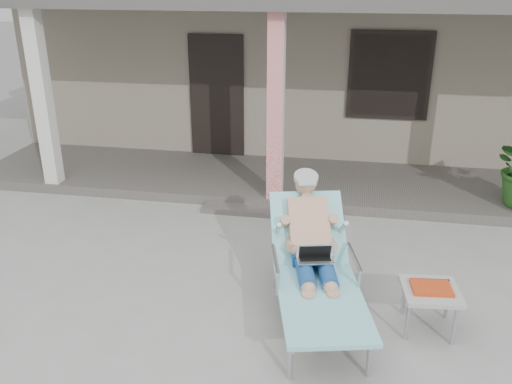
# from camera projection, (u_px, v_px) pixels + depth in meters

# --- Properties ---
(ground) EXTENTS (60.00, 60.00, 0.00)m
(ground) POSITION_uv_depth(u_px,v_px,m) (246.00, 282.00, 6.06)
(ground) COLOR #9E9E99
(ground) RESTS_ON ground
(house) EXTENTS (10.40, 5.40, 3.30)m
(house) POSITION_uv_depth(u_px,v_px,m) (306.00, 51.00, 11.35)
(house) COLOR gray
(house) RESTS_ON ground
(porch_deck) EXTENTS (10.00, 2.00, 0.15)m
(porch_deck) POSITION_uv_depth(u_px,v_px,m) (282.00, 181.00, 8.77)
(porch_deck) COLOR #605B56
(porch_deck) RESTS_ON ground
(porch_overhang) EXTENTS (10.00, 2.30, 2.85)m
(porch_overhang) POSITION_uv_depth(u_px,v_px,m) (285.00, 4.00, 7.69)
(porch_overhang) COLOR silver
(porch_overhang) RESTS_ON porch_deck
(porch_step) EXTENTS (2.00, 0.30, 0.07)m
(porch_step) POSITION_uv_depth(u_px,v_px,m) (271.00, 212.00, 7.74)
(porch_step) COLOR #605B56
(porch_step) RESTS_ON ground
(lounger) EXTENTS (1.21, 2.14, 1.34)m
(lounger) POSITION_uv_depth(u_px,v_px,m) (315.00, 237.00, 5.27)
(lounger) COLOR #B7B7BC
(lounger) RESTS_ON ground
(side_table) EXTENTS (0.58, 0.58, 0.48)m
(side_table) POSITION_uv_depth(u_px,v_px,m) (431.00, 293.00, 5.13)
(side_table) COLOR #ABABA6
(side_table) RESTS_ON ground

